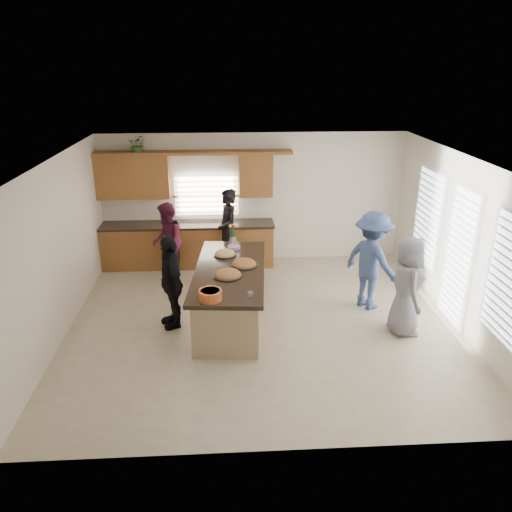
{
  "coord_description": "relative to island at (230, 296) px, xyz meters",
  "views": [
    {
      "loc": [
        -0.57,
        -7.5,
        4.21
      ],
      "look_at": [
        -0.1,
        0.22,
        1.15
      ],
      "focal_mm": 35.0,
      "sensor_mm": 36.0,
      "label": 1
    }
  ],
  "objects": [
    {
      "name": "plate_stack",
      "position": [
        0.09,
        0.95,
        0.52
      ],
      "size": [
        0.23,
        0.23,
        0.05
      ],
      "primitive_type": "cylinder",
      "color": "#AB85C1",
      "rests_on": "island"
    },
    {
      "name": "room_shell",
      "position": [
        0.55,
        -0.16,
        1.45
      ],
      "size": [
        6.52,
        6.02,
        2.81
      ],
      "color": "silver",
      "rests_on": "ground"
    },
    {
      "name": "island",
      "position": [
        0.0,
        0.0,
        0.0
      ],
      "size": [
        1.36,
        2.78,
        0.95
      ],
      "rotation": [
        0.0,
        0.0,
        -0.08
      ],
      "color": "tan",
      "rests_on": "ground"
    },
    {
      "name": "salad_bowl",
      "position": [
        -0.29,
        -1.13,
        0.58
      ],
      "size": [
        0.34,
        0.34,
        0.15
      ],
      "color": "#C65524",
      "rests_on": "island"
    },
    {
      "name": "woman_left_back",
      "position": [
        -0.01,
        2.21,
        0.43
      ],
      "size": [
        0.58,
        0.73,
        1.76
      ],
      "primitive_type": "imported",
      "rotation": [
        0.0,
        0.0,
        -1.29
      ],
      "color": "black",
      "rests_on": "ground"
    },
    {
      "name": "woman_left_front",
      "position": [
        -0.97,
        -0.12,
        0.35
      ],
      "size": [
        0.68,
        1.01,
        1.6
      ],
      "primitive_type": "imported",
      "rotation": [
        0.0,
        0.0,
        -1.23
      ],
      "color": "black",
      "rests_on": "ground"
    },
    {
      "name": "clear_cup",
      "position": [
        0.29,
        -1.08,
        0.54
      ],
      "size": [
        0.08,
        0.08,
        0.09
      ],
      "primitive_type": "cylinder",
      "color": "white",
      "rests_on": "island"
    },
    {
      "name": "floor",
      "position": [
        0.55,
        -0.16,
        -0.45
      ],
      "size": [
        6.5,
        6.5,
        0.0
      ],
      "primitive_type": "plane",
      "color": "beige",
      "rests_on": "ground"
    },
    {
      "name": "woman_left_mid",
      "position": [
        -1.24,
        1.89,
        0.33
      ],
      "size": [
        0.68,
        0.83,
        1.57
      ],
      "primitive_type": "imported",
      "rotation": [
        0.0,
        0.0,
        -1.46
      ],
      "color": "#571A33",
      "rests_on": "ground"
    },
    {
      "name": "platter_mid",
      "position": [
        0.25,
        0.12,
        0.53
      ],
      "size": [
        0.45,
        0.45,
        0.18
      ],
      "color": "black",
      "rests_on": "island"
    },
    {
      "name": "potted_plant",
      "position": [
        -1.8,
        2.66,
        2.15
      ],
      "size": [
        0.4,
        0.36,
        0.4
      ],
      "primitive_type": "imported",
      "rotation": [
        0.0,
        0.0,
        -0.15
      ],
      "color": "#46772F",
      "rests_on": "back_cabinetry"
    },
    {
      "name": "back_cabinetry",
      "position": [
        -0.92,
        2.57,
        0.46
      ],
      "size": [
        4.08,
        0.66,
        2.46
      ],
      "color": "#975C2C",
      "rests_on": "ground"
    },
    {
      "name": "right_wall_glazing",
      "position": [
        3.77,
        -0.3,
        0.89
      ],
      "size": [
        0.06,
        4.0,
        2.25
      ],
      "color": "white",
      "rests_on": "ground"
    },
    {
      "name": "woman_right_front",
      "position": [
        2.83,
        -0.58,
        0.37
      ],
      "size": [
        0.57,
        0.84,
        1.65
      ],
      "primitive_type": "imported",
      "rotation": [
        0.0,
        0.0,
        1.51
      ],
      "color": "slate",
      "rests_on": "ground"
    },
    {
      "name": "flower_vase",
      "position": [
        0.07,
        1.09,
        0.72
      ],
      "size": [
        0.14,
        0.14,
        0.43
      ],
      "color": "silver",
      "rests_on": "island"
    },
    {
      "name": "platter_front",
      "position": [
        -0.03,
        -0.31,
        0.53
      ],
      "size": [
        0.48,
        0.48,
        0.19
      ],
      "color": "black",
      "rests_on": "island"
    },
    {
      "name": "platter_back",
      "position": [
        -0.08,
        0.62,
        0.52
      ],
      "size": [
        0.4,
        0.4,
        0.16
      ],
      "color": "black",
      "rests_on": "island"
    },
    {
      "name": "woman_right_back",
      "position": [
        2.51,
        0.35,
        0.44
      ],
      "size": [
        1.19,
        1.33,
        1.79
      ],
      "primitive_type": "imported",
      "rotation": [
        0.0,
        0.0,
        2.15
      ],
      "color": "#354773",
      "rests_on": "ground"
    }
  ]
}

